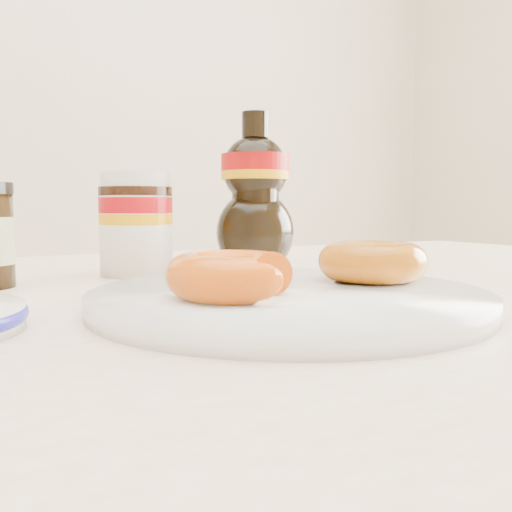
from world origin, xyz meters
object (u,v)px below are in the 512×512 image
plate (288,298)px  donut_bitten (231,275)px  dining_table (255,377)px  donut_whole (372,261)px  syrup_bottle (255,192)px  nutella_jar (136,220)px

plate → donut_bitten: bearing=-164.1°
dining_table → donut_whole: size_ratio=15.88×
plate → donut_bitten: 0.06m
donut_whole → syrup_bottle: 0.23m
dining_table → plate: 0.14m
dining_table → syrup_bottle: 0.23m
dining_table → nutella_jar: 0.22m
nutella_jar → dining_table: bearing=-66.4°
syrup_bottle → donut_bitten: bearing=-121.2°
nutella_jar → donut_whole: bearing=-62.5°
donut_bitten → nutella_jar: 0.27m
dining_table → nutella_jar: size_ratio=12.60×
donut_bitten → nutella_jar: (0.02, 0.27, 0.03)m
donut_whole → nutella_jar: bearing=117.5°
syrup_bottle → nutella_jar: bearing=172.6°
syrup_bottle → plate: bearing=-112.7°
donut_whole → dining_table: bearing=123.5°
donut_bitten → nutella_jar: bearing=95.6°
dining_table → donut_whole: 0.16m
plate → syrup_bottle: syrup_bottle is taller
nutella_jar → syrup_bottle: (0.14, -0.02, 0.03)m
donut_bitten → donut_whole: 0.14m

